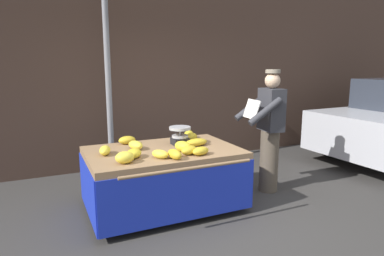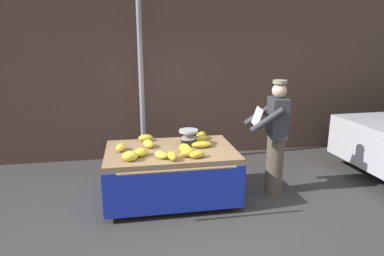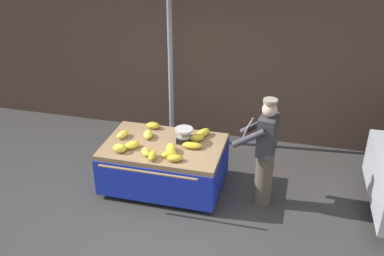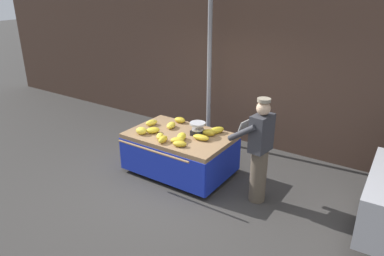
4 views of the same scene
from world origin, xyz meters
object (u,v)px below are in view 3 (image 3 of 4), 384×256
at_px(banana_bunch_5, 153,125).
at_px(banana_bunch_9, 146,152).
at_px(banana_bunch_8, 203,133).
at_px(banana_bunch_12, 169,154).
at_px(banana_bunch_3, 152,156).
at_px(banana_bunch_11, 171,148).
at_px(banana_bunch_6, 132,145).
at_px(banana_bunch_1, 148,135).
at_px(street_pole, 170,54).
at_px(weighing_scale, 184,135).
at_px(banana_bunch_0, 175,158).
at_px(banana_bunch_7, 120,148).
at_px(vendor_person, 265,153).
at_px(banana_bunch_2, 123,135).
at_px(banana_cart, 164,155).
at_px(banana_bunch_10, 192,145).
at_px(banana_bunch_4, 197,138).

relative_size(banana_bunch_5, banana_bunch_9, 1.05).
relative_size(banana_bunch_8, banana_bunch_12, 1.30).
height_order(banana_bunch_3, banana_bunch_11, banana_bunch_11).
distance_m(banana_bunch_11, banana_bunch_12, 0.14).
bearing_deg(banana_bunch_8, banana_bunch_5, 175.76).
distance_m(banana_bunch_6, banana_bunch_11, 0.61).
bearing_deg(banana_bunch_1, street_pole, 91.21).
bearing_deg(weighing_scale, banana_bunch_8, 46.87).
xyz_separation_m(banana_bunch_0, banana_bunch_7, (-0.87, 0.04, 0.02)).
distance_m(banana_bunch_0, vendor_person, 1.30).
xyz_separation_m(weighing_scale, banana_bunch_2, (-0.98, -0.10, -0.07)).
bearing_deg(banana_cart, banana_bunch_3, -93.47).
distance_m(weighing_scale, banana_bunch_0, 0.57).
relative_size(banana_bunch_1, banana_bunch_8, 0.83).
relative_size(banana_bunch_10, banana_bunch_11, 1.23).
xyz_separation_m(banana_bunch_1, banana_bunch_8, (0.83, 0.25, 0.01)).
height_order(banana_bunch_0, banana_bunch_4, banana_bunch_4).
bearing_deg(street_pole, banana_bunch_12, -74.20).
xyz_separation_m(banana_bunch_0, banana_bunch_5, (-0.63, 0.88, 0.00)).
xyz_separation_m(weighing_scale, banana_bunch_1, (-0.59, 0.00, -0.07)).
distance_m(banana_bunch_2, banana_bunch_10, 1.14).
height_order(banana_cart, banana_bunch_10, banana_bunch_10).
distance_m(banana_bunch_9, banana_bunch_12, 0.36).
relative_size(banana_cart, banana_bunch_1, 7.47).
distance_m(banana_bunch_1, banana_bunch_3, 0.66).
distance_m(street_pole, banana_cart, 1.93).
bearing_deg(banana_bunch_6, weighing_scale, 27.46).
xyz_separation_m(weighing_scale, banana_bunch_3, (-0.31, -0.59, -0.06)).
xyz_separation_m(banana_bunch_11, vendor_person, (1.37, 0.14, 0.05)).
height_order(banana_cart, weighing_scale, weighing_scale).
height_order(banana_cart, banana_bunch_12, banana_bunch_12).
relative_size(banana_bunch_1, banana_bunch_4, 1.04).
relative_size(banana_cart, banana_bunch_2, 7.55).
bearing_deg(vendor_person, banana_bunch_4, 165.61).
distance_m(banana_bunch_3, banana_bunch_9, 0.17).
relative_size(banana_bunch_0, banana_bunch_6, 0.94).
distance_m(banana_cart, banana_bunch_0, 0.57).
bearing_deg(banana_cart, banana_bunch_10, 0.32).
xyz_separation_m(banana_bunch_6, banana_bunch_8, (0.95, 0.63, 0.01)).
relative_size(banana_cart, banana_bunch_8, 6.17).
bearing_deg(banana_bunch_7, weighing_scale, 31.78).
bearing_deg(vendor_person, banana_bunch_9, -170.12).
bearing_deg(banana_bunch_3, banana_bunch_0, 4.52).
bearing_deg(banana_bunch_4, banana_bunch_9, -137.98).
height_order(banana_bunch_7, banana_bunch_11, banana_bunch_7).
xyz_separation_m(banana_cart, banana_bunch_7, (-0.56, -0.38, 0.26)).
xyz_separation_m(banana_bunch_3, banana_bunch_4, (0.50, 0.67, 0.01)).
bearing_deg(banana_cart, banana_bunch_1, 153.38).
relative_size(street_pole, banana_bunch_9, 15.90).
xyz_separation_m(weighing_scale, banana_bunch_9, (-0.45, -0.50, -0.07)).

